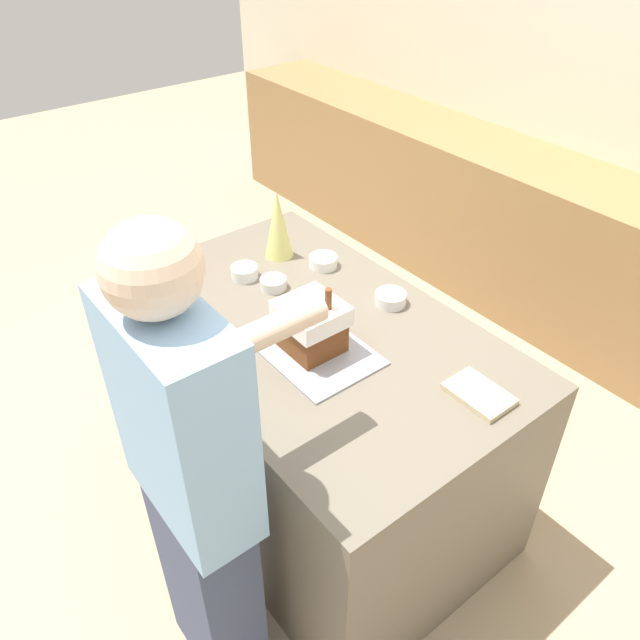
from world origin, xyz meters
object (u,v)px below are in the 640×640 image
at_px(mug, 153,260).
at_px(decorative_tree, 278,224).
at_px(baking_tray, 312,348).
at_px(gingerbread_house, 311,325).
at_px(candy_bowl_far_left, 323,261).
at_px(person, 195,487).
at_px(candy_bowl_beside_tree, 244,272).
at_px(cookbook, 479,394).
at_px(candy_bowl_front_corner, 391,298).
at_px(candy_bowl_center_rear, 273,283).

bearing_deg(mug, decorative_tree, 65.33).
xyz_separation_m(baking_tray, gingerbread_house, (0.00, 0.00, 0.10)).
relative_size(candy_bowl_far_left, person, 0.07).
height_order(gingerbread_house, candy_bowl_beside_tree, gingerbread_house).
bearing_deg(cookbook, candy_bowl_front_corner, 166.57).
bearing_deg(candy_bowl_beside_tree, candy_bowl_center_rear, 18.99).
distance_m(baking_tray, mug, 0.84).
bearing_deg(candy_bowl_beside_tree, mug, -136.55).
height_order(baking_tray, decorative_tree, decorative_tree).
bearing_deg(cookbook, candy_bowl_beside_tree, -168.77).
bearing_deg(candy_bowl_beside_tree, candy_bowl_front_corner, 34.08).
bearing_deg(candy_bowl_beside_tree, candy_bowl_far_left, 67.06).
relative_size(decorative_tree, cookbook, 1.45).
height_order(candy_bowl_far_left, candy_bowl_front_corner, same).
bearing_deg(candy_bowl_front_corner, candy_bowl_center_rear, -141.30).
height_order(cookbook, mug, mug).
relative_size(baking_tray, decorative_tree, 1.55).
relative_size(candy_bowl_beside_tree, mug, 1.09).
distance_m(baking_tray, gingerbread_house, 0.10).
height_order(candy_bowl_far_left, mug, mug).
height_order(gingerbread_house, candy_bowl_center_rear, gingerbread_house).
bearing_deg(mug, baking_tray, 13.78).
bearing_deg(candy_bowl_center_rear, candy_bowl_far_left, 91.64).
bearing_deg(person, baking_tray, 112.82).
relative_size(gingerbread_house, candy_bowl_center_rear, 2.45).
xyz_separation_m(baking_tray, candy_bowl_center_rear, (-0.40, 0.11, 0.02)).
height_order(gingerbread_house, candy_bowl_front_corner, gingerbread_house).
relative_size(gingerbread_house, cookbook, 1.25).
bearing_deg(decorative_tree, gingerbread_house, -25.17).
distance_m(baking_tray, candy_bowl_beside_tree, 0.54).
bearing_deg(candy_bowl_far_left, baking_tray, -42.56).
bearing_deg(gingerbread_house, candy_bowl_far_left, 137.48).
relative_size(baking_tray, candy_bowl_front_corner, 3.85).
height_order(decorative_tree, mug, decorative_tree).
bearing_deg(candy_bowl_far_left, person, -55.99).
bearing_deg(baking_tray, candy_bowl_front_corner, 94.47).
xyz_separation_m(decorative_tree, candy_bowl_center_rear, (0.20, -0.17, -0.13)).
bearing_deg(decorative_tree, candy_bowl_front_corner, 12.64).
xyz_separation_m(candy_bowl_beside_tree, cookbook, (1.06, 0.21, -0.02)).
distance_m(decorative_tree, person, 1.25).
height_order(candy_bowl_front_corner, cookbook, candy_bowl_front_corner).
distance_m(candy_bowl_far_left, candy_bowl_center_rear, 0.26).
distance_m(candy_bowl_far_left, mug, 0.71).
xyz_separation_m(baking_tray, mug, (-0.82, -0.20, 0.05)).
distance_m(candy_bowl_center_rear, candy_bowl_beside_tree, 0.15).
bearing_deg(person, candy_bowl_front_corner, 105.83).
bearing_deg(candy_bowl_center_rear, mug, -143.15).
bearing_deg(baking_tray, decorative_tree, 154.81).
bearing_deg(candy_bowl_far_left, gingerbread_house, -42.52).
height_order(candy_bowl_far_left, cookbook, candy_bowl_far_left).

